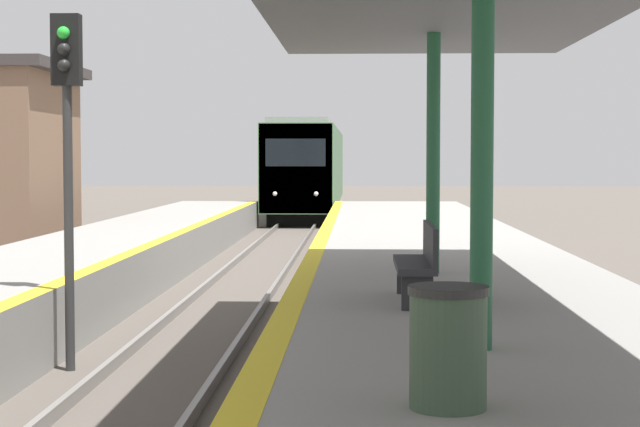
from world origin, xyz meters
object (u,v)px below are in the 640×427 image
Objects in this scene: trash_bin at (448,347)px; bench at (420,260)px; signal_mid at (67,123)px; train at (309,169)px.

trash_bin is 5.38m from bench.
signal_mid is at bearing 169.56° from bench.
bench is (3.16, -39.38, -0.67)m from train.
signal_mid is 4.78m from bench.
trash_bin is at bearing -91.16° from bench.
bench is (0.11, 5.38, 0.07)m from trash_bin.
bench is (4.41, -0.81, -1.65)m from signal_mid.
signal_mid is at bearing -91.86° from train.
train reaches higher than trash_bin.
train is at bearing 88.14° from signal_mid.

